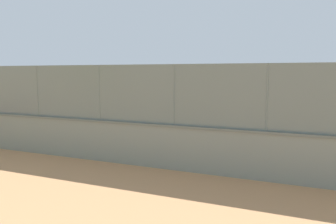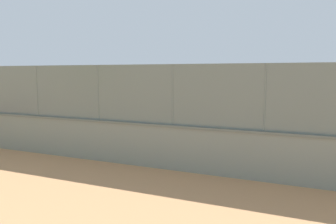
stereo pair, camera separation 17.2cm
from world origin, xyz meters
name	(u,v)px [view 1 (the left image)]	position (x,y,z in m)	size (l,w,h in m)	color
ground_plane	(225,121)	(0.00, 0.00, 0.00)	(260.00, 260.00, 0.00)	tan
perimeter_wall	(136,143)	(-0.10, 12.38, 0.80)	(28.26, 1.39, 1.58)	gray
fence_panel_on_wall	(135,94)	(-0.10, 12.38, 2.63)	(27.75, 1.10, 2.09)	slate
player_crossing_court	(166,107)	(4.38, 0.57, 0.88)	(1.22, 0.69, 1.50)	navy
player_baseline_waiting	(153,115)	(2.22, 6.60, 1.03)	(1.30, 0.80, 1.73)	navy
player_at_service_line	(241,114)	(-1.68, 2.48, 0.87)	(1.00, 0.73, 1.49)	#591919
sports_ball	(157,120)	(4.32, 2.12, 0.06)	(0.11, 0.11, 0.11)	white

